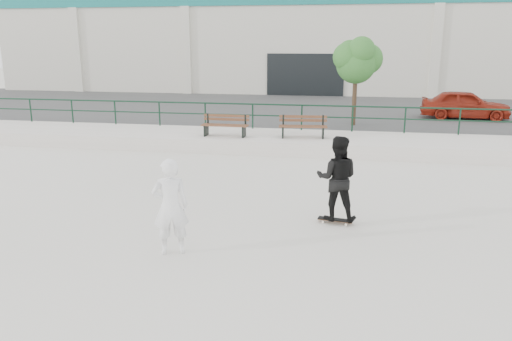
% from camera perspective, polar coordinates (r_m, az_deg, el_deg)
% --- Properties ---
extents(ground, '(120.00, 120.00, 0.00)m').
position_cam_1_polar(ground, '(10.26, -6.13, -8.27)').
color(ground, beige).
rests_on(ground, ground).
extents(ledge, '(30.00, 3.00, 0.50)m').
position_cam_1_polar(ledge, '(19.13, 1.85, 3.34)').
color(ledge, silver).
rests_on(ledge, ground).
extents(parking_strip, '(60.00, 14.00, 0.50)m').
position_cam_1_polar(parking_strip, '(27.45, 4.49, 6.73)').
color(parking_strip, '#3E3E3E').
rests_on(parking_strip, ground).
extents(railing, '(28.00, 0.06, 1.03)m').
position_cam_1_polar(railing, '(20.23, 2.42, 6.81)').
color(railing, '#123120').
rests_on(railing, ledge).
extents(commercial_building, '(44.20, 16.33, 8.00)m').
position_cam_1_polar(commercial_building, '(41.15, 6.71, 15.31)').
color(commercial_building, beige).
rests_on(commercial_building, ground).
extents(bench_left, '(1.77, 0.56, 0.81)m').
position_cam_1_polar(bench_left, '(18.83, -3.53, 5.16)').
color(bench_left, '#562F1D').
rests_on(bench_left, ledge).
extents(bench_right, '(1.81, 0.68, 0.82)m').
position_cam_1_polar(bench_right, '(18.60, 5.39, 5.02)').
color(bench_right, '#562F1D').
rests_on(bench_right, ledge).
extents(tree, '(2.06, 1.83, 3.67)m').
position_cam_1_polar(tree, '(21.54, 11.47, 12.37)').
color(tree, '#473123').
rests_on(tree, parking_strip).
extents(red_car, '(4.01, 1.91, 1.32)m').
position_cam_1_polar(red_car, '(24.92, 22.77, 6.97)').
color(red_car, maroon).
rests_on(red_car, parking_strip).
extents(skateboard, '(0.80, 0.33, 0.09)m').
position_cam_1_polar(skateboard, '(11.40, 9.05, -5.60)').
color(skateboard, black).
rests_on(skateboard, ground).
extents(standing_skater, '(0.94, 0.74, 1.90)m').
position_cam_1_polar(standing_skater, '(11.11, 9.25, -0.90)').
color(standing_skater, black).
rests_on(standing_skater, skateboard).
extents(seated_skater, '(0.80, 0.67, 1.88)m').
position_cam_1_polar(seated_skater, '(9.57, -9.76, -4.10)').
color(seated_skater, white).
rests_on(seated_skater, ground).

